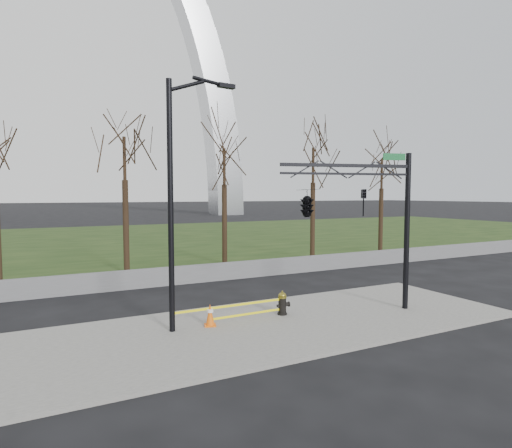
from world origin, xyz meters
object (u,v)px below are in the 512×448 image
traffic_cone (210,315)px  fire_hydrant (283,304)px  street_light (177,187)px  traffic_signal_mast (327,203)px

traffic_cone → fire_hydrant: bearing=1.1°
street_light → traffic_signal_mast: (5.35, -0.61, -0.55)m
fire_hydrant → street_light: size_ratio=0.11×
traffic_cone → traffic_signal_mast: traffic_signal_mast is taller
traffic_cone → street_light: street_light is taller
traffic_cone → traffic_signal_mast: size_ratio=0.12×
fire_hydrant → traffic_signal_mast: 3.98m
street_light → fire_hydrant: bearing=-6.1°
fire_hydrant → street_light: bearing=-171.3°
fire_hydrant → traffic_signal_mast: size_ratio=0.14×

